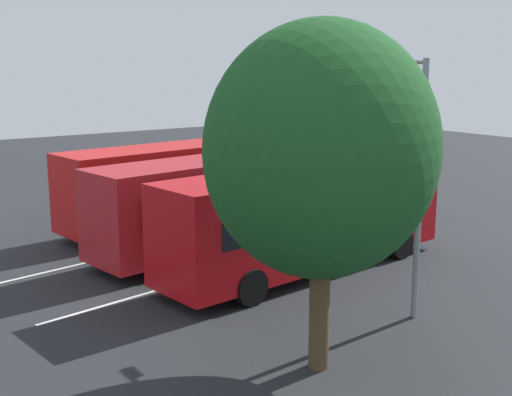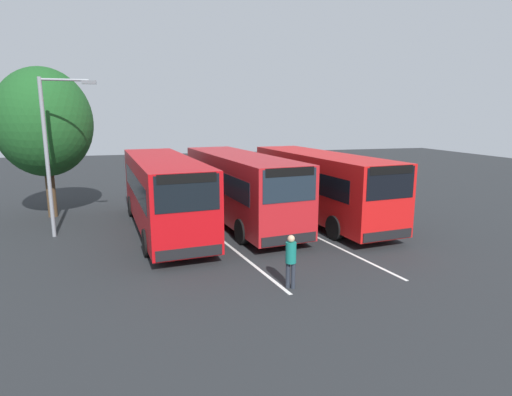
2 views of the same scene
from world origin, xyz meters
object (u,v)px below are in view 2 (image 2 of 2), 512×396
(bus_far_left, at_px, (164,191))
(depot_tree, at_px, (44,123))
(bus_center_right, at_px, (320,183))
(pedestrian, at_px, (291,257))
(bus_center_left, at_px, (240,185))
(street_lamp, at_px, (52,146))

(bus_far_left, xyz_separation_m, depot_tree, (-4.18, -5.38, 2.93))
(bus_far_left, bearing_deg, bus_center_right, 84.82)
(pedestrian, bearing_deg, bus_center_right, 4.52)
(bus_far_left, relative_size, bus_center_left, 1.00)
(bus_center_right, bearing_deg, bus_center_left, -103.30)
(bus_far_left, relative_size, depot_tree, 1.44)
(bus_center_right, bearing_deg, street_lamp, -97.24)
(pedestrian, xyz_separation_m, street_lamp, (-7.78, -7.65, 2.86))
(bus_center_left, xyz_separation_m, street_lamp, (0.28, -7.99, 2.02))
(bus_far_left, bearing_deg, depot_tree, -133.64)
(street_lamp, bearing_deg, pedestrian, -45.22)
(bus_center_right, distance_m, pedestrian, 8.73)
(pedestrian, bearing_deg, bus_center_left, 31.42)
(bus_far_left, relative_size, bus_center_right, 1.00)
(bus_center_right, bearing_deg, bus_far_left, -95.70)
(bus_far_left, height_order, depot_tree, depot_tree)
(bus_center_left, bearing_deg, pedestrian, -9.80)
(bus_center_right, height_order, pedestrian, bus_center_right)
(bus_far_left, xyz_separation_m, bus_center_right, (-0.08, 7.51, 0.00))
(bus_center_left, height_order, street_lamp, street_lamp)
(bus_far_left, distance_m, bus_center_left, 3.63)
(bus_center_right, distance_m, street_lamp, 12.08)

